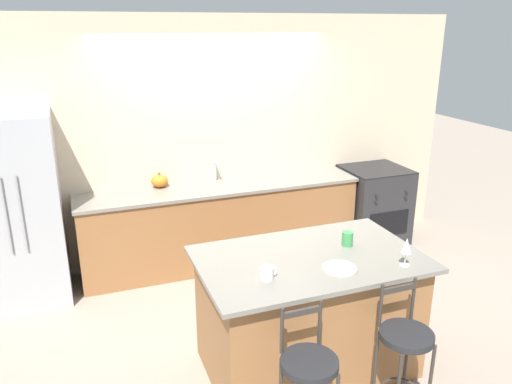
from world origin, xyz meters
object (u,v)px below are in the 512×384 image
object	(u,v)px
dinner_plate	(340,268)
tumbler_cup	(347,239)
pumpkin_decoration	(160,181)
oven_range	(373,205)
bar_stool_near	(308,377)
coffee_mug	(267,273)
refrigerator	(19,211)
wine_glass	(407,246)
bar_stool_far	(404,348)

from	to	relation	value
dinner_plate	tumbler_cup	world-z (taller)	tumbler_cup
dinner_plate	pumpkin_decoration	size ratio (longest dim) A/B	1.38
oven_range	bar_stool_near	size ratio (longest dim) A/B	0.96
oven_range	dinner_plate	bearing A→B (deg)	-128.65
dinner_plate	coffee_mug	xyz separation A→B (m)	(-0.53, 0.05, 0.03)
refrigerator	wine_glass	xyz separation A→B (m)	(2.68, -2.27, 0.18)
oven_range	wine_glass	size ratio (longest dim) A/B	4.47
tumbler_cup	dinner_plate	bearing A→B (deg)	-127.55
tumbler_cup	pumpkin_decoration	world-z (taller)	pumpkin_decoration
wine_glass	coffee_mug	bearing A→B (deg)	170.71
bar_stool_near	dinner_plate	bearing A→B (deg)	46.08
bar_stool_far	coffee_mug	world-z (taller)	coffee_mug
refrigerator	tumbler_cup	world-z (taller)	refrigerator
oven_range	dinner_plate	world-z (taller)	dinner_plate
bar_stool_far	tumbler_cup	world-z (taller)	tumbler_cup
bar_stool_near	wine_glass	xyz separation A→B (m)	(0.94, 0.38, 0.56)
dinner_plate	tumbler_cup	distance (m)	0.42
dinner_plate	bar_stool_far	bearing A→B (deg)	-61.14
refrigerator	coffee_mug	world-z (taller)	refrigerator
refrigerator	wine_glass	world-z (taller)	refrigerator
coffee_mug	tumbler_cup	bearing A→B (deg)	19.62
dinner_plate	wine_glass	distance (m)	0.50
wine_glass	tumbler_cup	bearing A→B (deg)	115.39
oven_range	dinner_plate	size ratio (longest dim) A/B	3.84
wine_glass	coffee_mug	size ratio (longest dim) A/B	1.67
oven_range	bar_stool_near	distance (m)	3.45
bar_stool_near	bar_stool_far	distance (m)	0.73
bar_stool_near	refrigerator	bearing A→B (deg)	123.25
bar_stool_far	oven_range	bearing A→B (deg)	60.60
pumpkin_decoration	oven_range	bearing A→B (deg)	-5.54
bar_stool_near	dinner_plate	size ratio (longest dim) A/B	4.01
wine_glass	tumbler_cup	distance (m)	0.50
refrigerator	oven_range	bearing A→B (deg)	0.05
refrigerator	bar_stool_near	bearing A→B (deg)	-56.75
oven_range	coffee_mug	xyz separation A→B (m)	(-2.26, -2.11, 0.52)
coffee_mug	pumpkin_decoration	size ratio (longest dim) A/B	0.71
refrigerator	bar_stool_near	xyz separation A→B (m)	(1.74, -2.65, -0.38)
coffee_mug	tumbler_cup	distance (m)	0.83
refrigerator	tumbler_cup	size ratio (longest dim) A/B	16.36
dinner_plate	pumpkin_decoration	bearing A→B (deg)	108.97
oven_range	bar_stool_far	world-z (taller)	bar_stool_far
bar_stool_far	pumpkin_decoration	world-z (taller)	pumpkin_decoration
refrigerator	bar_stool_near	distance (m)	3.19
refrigerator	oven_range	xyz separation A→B (m)	(3.94, 0.00, -0.45)
dinner_plate	pumpkin_decoration	xyz separation A→B (m)	(-0.83, 2.42, 0.03)
bar_stool_near	pumpkin_decoration	size ratio (longest dim) A/B	5.55
refrigerator	dinner_plate	size ratio (longest dim) A/B	7.51
coffee_mug	dinner_plate	bearing A→B (deg)	-5.59
wine_glass	pumpkin_decoration	distance (m)	2.84
coffee_mug	bar_stool_far	bearing A→B (deg)	-33.13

